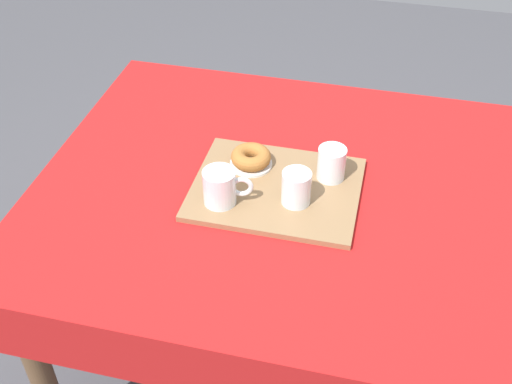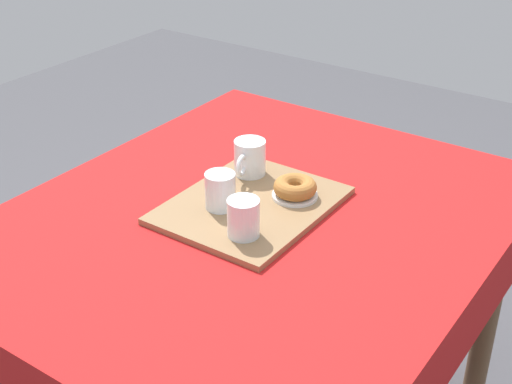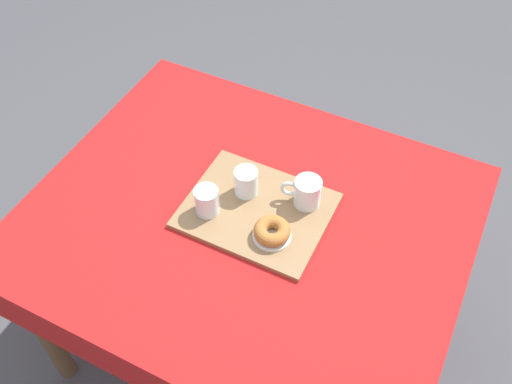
{
  "view_description": "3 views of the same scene",
  "coord_description": "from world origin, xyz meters",
  "views": [
    {
      "loc": [
        0.22,
        -1.23,
        1.78
      ],
      "look_at": [
        -0.06,
        -0.06,
        0.77
      ],
      "focal_mm": 44.63,
      "sensor_mm": 36.0,
      "label": 1
    },
    {
      "loc": [
        1.18,
        0.82,
        1.6
      ],
      "look_at": [
        -0.06,
        -0.04,
        0.77
      ],
      "focal_mm": 50.25,
      "sensor_mm": 36.0,
      "label": 2
    },
    {
      "loc": [
        -0.49,
        0.91,
        2.08
      ],
      "look_at": [
        -0.01,
        -0.05,
        0.81
      ],
      "focal_mm": 40.1,
      "sensor_mm": 36.0,
      "label": 3
    }
  ],
  "objects": [
    {
      "name": "donut_plate_left",
      "position": [
        -0.1,
        0.04,
        0.77
      ],
      "size": [
        0.11,
        0.11,
        0.01
      ],
      "primitive_type": "cylinder",
      "color": "white",
      "rests_on": "serving_tray"
    },
    {
      "name": "sugar_donut_left",
      "position": [
        -0.1,
        0.04,
        0.79
      ],
      "size": [
        0.1,
        0.1,
        0.04
      ],
      "primitive_type": "torus",
      "color": "#A3662D",
      "rests_on": "donut_plate_left"
    },
    {
      "name": "ground_plane",
      "position": [
        0.0,
        0.0,
        0.0
      ],
      "size": [
        6.0,
        6.0,
        0.0
      ],
      "primitive_type": "plane",
      "color": "#47474C"
    },
    {
      "name": "tea_mug_left",
      "position": [
        -0.14,
        -0.11,
        0.81
      ],
      "size": [
        0.12,
        0.08,
        0.09
      ],
      "color": "white",
      "rests_on": "serving_tray"
    },
    {
      "name": "water_glass_far",
      "position": [
        0.04,
        -0.07,
        0.81
      ],
      "size": [
        0.07,
        0.07,
        0.09
      ],
      "color": "white",
      "rests_on": "serving_tray"
    },
    {
      "name": "water_glass_near",
      "position": [
        0.11,
        0.04,
        0.81
      ],
      "size": [
        0.07,
        0.07,
        0.09
      ],
      "color": "white",
      "rests_on": "serving_tray"
    },
    {
      "name": "serving_tray",
      "position": [
        -0.02,
        -0.03,
        0.76
      ],
      "size": [
        0.42,
        0.33,
        0.02
      ],
      "primitive_type": "cube",
      "color": "olive",
      "rests_on": "dining_table"
    },
    {
      "name": "dining_table",
      "position": [
        0.0,
        0.0,
        0.65
      ],
      "size": [
        1.27,
        1.06,
        0.75
      ],
      "color": "red",
      "rests_on": "ground"
    }
  ]
}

